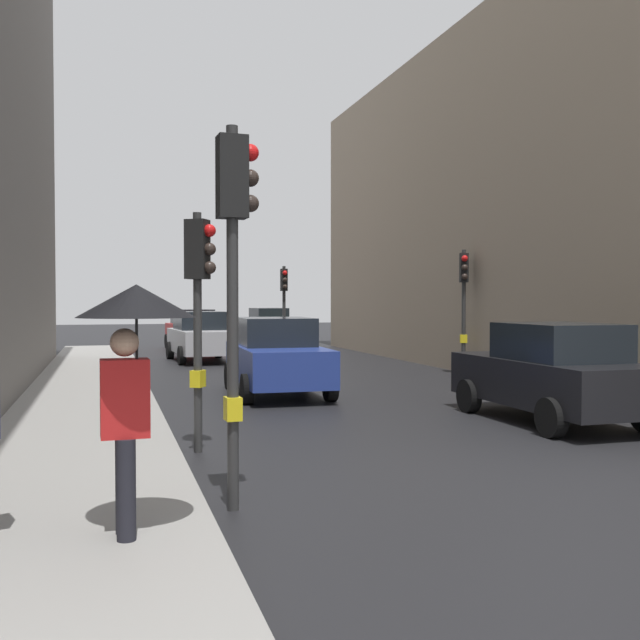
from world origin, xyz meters
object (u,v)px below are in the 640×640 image
(traffic_light_near_right, at_px, (199,287))
(traffic_light_mid_street, at_px, (464,289))
(pedestrian_with_umbrella, at_px, (133,339))
(car_silver_hatchback, at_px, (201,336))
(traffic_light_far_median, at_px, (284,294))
(car_green_estate, at_px, (268,325))
(car_dark_suv, at_px, (553,373))
(car_blue_van, at_px, (276,356))
(traffic_light_near_left, at_px, (235,246))
(car_red_sedan, at_px, (193,330))

(traffic_light_near_right, xyz_separation_m, traffic_light_mid_street, (8.64, 8.61, 0.15))
(traffic_light_near_right, distance_m, pedestrian_with_umbrella, 4.21)
(car_silver_hatchback, bearing_deg, traffic_light_far_median, 15.56)
(pedestrian_with_umbrella, bearing_deg, traffic_light_far_median, 73.06)
(car_green_estate, xyz_separation_m, car_silver_hatchback, (-4.78, -10.83, 0.00))
(car_dark_suv, distance_m, car_blue_van, 6.38)
(car_blue_van, xyz_separation_m, pedestrian_with_umbrella, (-3.53, -9.95, 0.96))
(traffic_light_far_median, relative_size, car_dark_suv, 0.82)
(traffic_light_near_left, distance_m, pedestrian_with_umbrella, 1.74)
(car_green_estate, distance_m, car_blue_van, 21.00)
(car_green_estate, distance_m, car_red_sedan, 6.39)
(traffic_light_near_left, xyz_separation_m, traffic_light_far_median, (5.22, 19.51, -0.33))
(pedestrian_with_umbrella, bearing_deg, car_green_estate, 75.68)
(traffic_light_mid_street, height_order, car_green_estate, traffic_light_mid_street)
(traffic_light_far_median, bearing_deg, traffic_light_mid_street, -66.63)
(traffic_light_near_left, relative_size, car_red_sedan, 0.91)
(traffic_light_near_right, relative_size, car_blue_van, 0.80)
(car_dark_suv, distance_m, pedestrian_with_umbrella, 8.89)
(car_silver_hatchback, bearing_deg, traffic_light_mid_street, -46.35)
(traffic_light_near_left, xyz_separation_m, car_silver_hatchback, (1.95, 18.60, -1.84))
(car_dark_suv, relative_size, car_red_sedan, 0.97)
(car_dark_suv, xyz_separation_m, car_red_sedan, (-3.95, 20.96, 0.00))
(car_dark_suv, bearing_deg, car_green_estate, 89.10)
(traffic_light_mid_street, relative_size, car_silver_hatchback, 0.84)
(traffic_light_near_right, height_order, car_red_sedan, traffic_light_near_right)
(traffic_light_near_right, bearing_deg, car_silver_hatchback, 82.88)
(car_blue_van, relative_size, car_silver_hatchback, 0.99)
(car_red_sedan, bearing_deg, traffic_light_near_left, -95.50)
(traffic_light_mid_street, distance_m, car_dark_suv, 8.30)
(car_silver_hatchback, relative_size, car_red_sedan, 0.99)
(traffic_light_mid_street, height_order, car_silver_hatchback, traffic_light_mid_street)
(traffic_light_near_right, xyz_separation_m, car_dark_suv, (6.33, 0.81, -1.47))
(traffic_light_near_right, xyz_separation_m, traffic_light_far_median, (5.22, 16.53, 0.03))
(car_silver_hatchback, xyz_separation_m, car_red_sedan, (0.43, 6.15, 0.00))
(traffic_light_near_right, distance_m, traffic_light_far_median, 17.34)
(car_red_sedan, bearing_deg, car_dark_suv, -79.34)
(car_green_estate, bearing_deg, car_blue_van, -101.70)
(traffic_light_near_right, relative_size, car_dark_suv, 0.81)
(traffic_light_near_left, xyz_separation_m, pedestrian_with_umbrella, (-1.05, -1.08, -0.88))
(car_dark_suv, distance_m, car_silver_hatchback, 15.44)
(traffic_light_near_left, bearing_deg, traffic_light_far_median, 75.03)
(traffic_light_near_right, relative_size, car_silver_hatchback, 0.79)
(traffic_light_mid_street, xyz_separation_m, car_blue_van, (-6.16, -2.71, -1.62))
(traffic_light_far_median, height_order, car_dark_suv, traffic_light_far_median)
(traffic_light_mid_street, distance_m, traffic_light_far_median, 8.63)
(car_blue_van, distance_m, car_red_sedan, 15.88)
(traffic_light_mid_street, xyz_separation_m, car_dark_suv, (-2.31, -7.80, -1.62))
(traffic_light_mid_street, distance_m, car_silver_hatchback, 9.82)
(car_red_sedan, bearing_deg, car_silver_hatchback, -94.03)
(traffic_light_far_median, xyz_separation_m, car_red_sedan, (-2.83, 5.24, -1.51))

